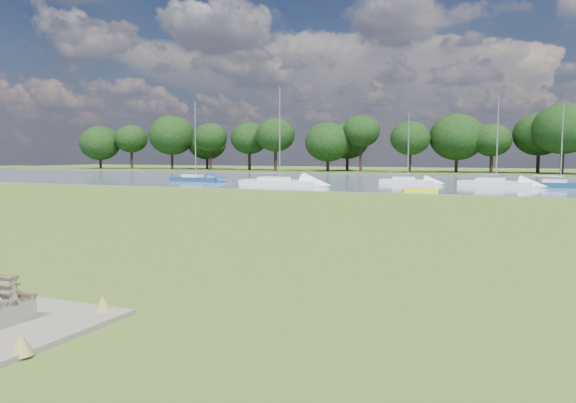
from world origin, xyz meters
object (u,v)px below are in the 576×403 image
at_px(sailboat_0, 407,180).
at_px(sailboat_1, 279,181).
at_px(sailboat_4, 195,177).
at_px(kayak, 420,190).
at_px(sailboat_3, 495,182).
at_px(sailboat_5, 560,183).

bearing_deg(sailboat_0, sailboat_1, -137.80).
relative_size(sailboat_0, sailboat_4, 0.82).
bearing_deg(kayak, sailboat_4, 140.39).
relative_size(kayak, sailboat_1, 0.29).
distance_m(sailboat_3, sailboat_4, 30.65).
distance_m(sailboat_3, sailboat_5, 5.40).
relative_size(kayak, sailboat_5, 0.36).
bearing_deg(sailboat_5, sailboat_3, -166.60).
bearing_deg(sailboat_5, sailboat_1, -156.58).
distance_m(sailboat_1, sailboat_4, 11.90).
bearing_deg(sailboat_0, kayak, -66.19).
bearing_deg(sailboat_5, sailboat_4, -166.47).
bearing_deg(kayak, sailboat_1, 140.54).
height_order(sailboat_3, sailboat_4, sailboat_4).
height_order(kayak, sailboat_4, sailboat_4).
height_order(sailboat_3, sailboat_5, sailboat_3).
xyz_separation_m(kayak, sailboat_4, (-25.48, 7.19, 0.33)).
distance_m(kayak, sailboat_0, 11.82).
distance_m(sailboat_4, sailboat_5, 36.06).
xyz_separation_m(sailboat_4, sailboat_5, (35.89, 3.49, -0.04)).
bearing_deg(sailboat_4, sailboat_5, 8.68).
height_order(sailboat_0, sailboat_1, sailboat_1).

